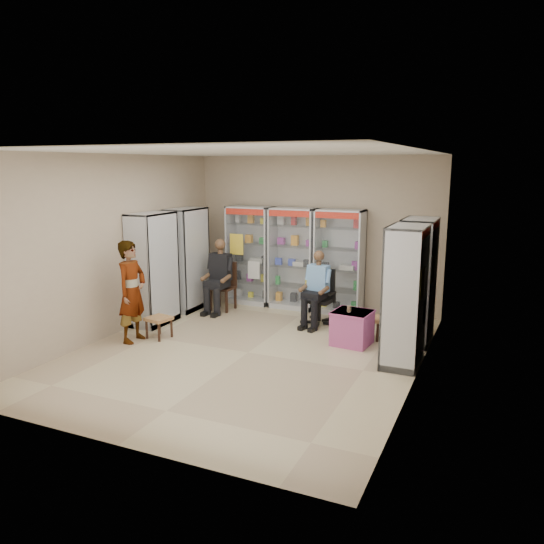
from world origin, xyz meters
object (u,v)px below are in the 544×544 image
at_px(cabinet_back_right, 339,262).
at_px(seated_shopkeeper, 319,290).
at_px(cabinet_back_left, 250,255).
at_px(pink_trunk, 352,328).
at_px(cabinet_left_far, 187,259).
at_px(woven_stool_a, 369,327).
at_px(cabinet_right_far, 417,281).
at_px(cabinet_left_near, 153,269).
at_px(standing_man, 132,292).
at_px(woven_stool_b, 159,327).
at_px(wooden_chair, 223,287).
at_px(cabinet_right_near, 405,296).
at_px(cabinet_back_mid, 293,258).
at_px(office_chair, 320,297).

relative_size(cabinet_back_right, seated_shopkeeper, 1.58).
bearing_deg(cabinet_back_left, pink_trunk, -32.89).
relative_size(cabinet_left_far, woven_stool_a, 5.45).
height_order(cabinet_right_far, cabinet_left_near, same).
xyz_separation_m(cabinet_right_far, seated_shopkeeper, (-1.72, 0.20, -0.37)).
height_order(cabinet_back_right, standing_man, cabinet_back_right).
height_order(cabinet_back_left, standing_man, cabinet_back_left).
distance_m(woven_stool_b, standing_man, 0.77).
bearing_deg(woven_stool_b, standing_man, -134.13).
bearing_deg(cabinet_back_right, cabinet_left_far, -161.81).
bearing_deg(wooden_chair, cabinet_left_near, -117.61).
bearing_deg(cabinet_right_near, woven_stool_a, 37.22).
bearing_deg(cabinet_right_far, cabinet_back_mid, 66.35).
bearing_deg(woven_stool_a, cabinet_back_left, 155.27).
xyz_separation_m(cabinet_back_left, cabinet_left_far, (-0.93, -0.93, 0.00)).
bearing_deg(woven_stool_a, woven_stool_b, -156.46).
xyz_separation_m(cabinet_back_right, woven_stool_b, (-2.27, -2.69, -0.82)).
bearing_deg(cabinet_back_left, cabinet_left_far, -135.00).
distance_m(cabinet_back_right, cabinet_right_far, 1.98).
distance_m(office_chair, seated_shopkeeper, 0.14).
distance_m(cabinet_left_far, seated_shopkeeper, 2.76).
height_order(cabinet_left_near, pink_trunk, cabinet_left_near).
height_order(cabinet_back_left, pink_trunk, cabinet_back_left).
distance_m(cabinet_left_far, wooden_chair, 0.89).
height_order(office_chair, pink_trunk, office_chair).
relative_size(cabinet_back_mid, cabinet_right_near, 1.00).
xyz_separation_m(office_chair, standing_man, (-2.46, -2.11, 0.33)).
xyz_separation_m(cabinet_back_left, cabinet_right_near, (3.53, -2.23, 0.00)).
bearing_deg(cabinet_right_far, office_chair, 81.58).
xyz_separation_m(cabinet_left_far, cabinet_left_near, (0.00, -1.10, 0.00)).
distance_m(cabinet_back_mid, woven_stool_a, 2.42).
height_order(cabinet_back_left, woven_stool_b, cabinet_back_left).
xyz_separation_m(cabinet_left_far, seated_shopkeeper, (2.74, 0.00, -0.37)).
distance_m(cabinet_left_far, woven_stool_b, 2.02).
height_order(cabinet_back_mid, office_chair, cabinet_back_mid).
bearing_deg(standing_man, cabinet_back_right, -42.17).
relative_size(cabinet_back_mid, standing_man, 1.21).
height_order(wooden_chair, pink_trunk, wooden_chair).
bearing_deg(pink_trunk, cabinet_back_left, 147.11).
relative_size(office_chair, seated_shopkeeper, 0.79).
xyz_separation_m(wooden_chair, seated_shopkeeper, (2.06, -0.20, 0.16)).
bearing_deg(woven_stool_a, cabinet_back_mid, 145.23).
bearing_deg(standing_man, wooden_chair, -11.71).
bearing_deg(cabinet_left_near, cabinet_back_left, 155.39).
xyz_separation_m(cabinet_left_far, standing_man, (0.28, -2.05, -0.17)).
bearing_deg(cabinet_back_left, woven_stool_b, -97.75).
xyz_separation_m(cabinet_back_mid, seated_shopkeeper, (0.86, -0.93, -0.37)).
bearing_deg(cabinet_left_near, standing_man, 16.36).
bearing_deg(cabinet_right_far, wooden_chair, 83.96).
height_order(seated_shopkeeper, woven_stool_b, seated_shopkeeper).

